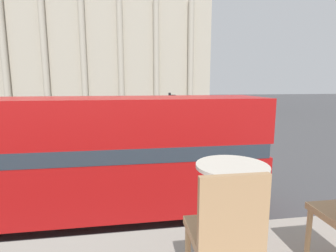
# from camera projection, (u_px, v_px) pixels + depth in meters

# --- Properties ---
(double_decker_bus) EXTENTS (11.37, 2.64, 4.18)m
(double_decker_bus) POSITION_uv_depth(u_px,v_px,m) (90.00, 155.00, 8.48)
(double_decker_bus) COLOR black
(double_decker_bus) RESTS_ON ground_plane
(cafe_dining_table) EXTENTS (0.60, 0.60, 0.73)m
(cafe_dining_table) POSITION_uv_depth(u_px,v_px,m) (231.00, 187.00, 2.18)
(cafe_dining_table) COLOR #2D2D30
(cafe_dining_table) RESTS_ON cafe_floor_slab
(cafe_chair_0) EXTENTS (0.40, 0.40, 0.91)m
(cafe_chair_0) POSITION_uv_depth(u_px,v_px,m) (225.00, 231.00, 1.57)
(cafe_chair_0) COLOR #A87F56
(cafe_chair_0) RESTS_ON cafe_floor_slab
(plaza_building_left) EXTENTS (33.73, 14.40, 20.25)m
(plaza_building_left) POSITION_uv_depth(u_px,v_px,m) (106.00, 51.00, 44.74)
(plaza_building_left) COLOR #B2A893
(plaza_building_left) RESTS_ON ground_plane
(traffic_light_near) EXTENTS (0.42, 0.24, 4.19)m
(traffic_light_near) POSITION_uv_depth(u_px,v_px,m) (171.00, 124.00, 12.44)
(traffic_light_near) COLOR black
(traffic_light_near) RESTS_ON ground_plane
(traffic_light_mid) EXTENTS (0.42, 0.24, 3.50)m
(traffic_light_mid) POSITION_uv_depth(u_px,v_px,m) (66.00, 114.00, 20.26)
(traffic_light_mid) COLOR black
(traffic_light_mid) RESTS_ON ground_plane
(car_silver) EXTENTS (4.20, 1.93, 1.35)m
(car_silver) POSITION_uv_depth(u_px,v_px,m) (126.00, 122.00, 26.43)
(car_silver) COLOR black
(car_silver) RESTS_ON ground_plane
(car_white) EXTENTS (4.20, 1.93, 1.35)m
(car_white) POSITION_uv_depth(u_px,v_px,m) (78.00, 119.00, 29.35)
(car_white) COLOR black
(car_white) RESTS_ON ground_plane
(pedestrian_grey) EXTENTS (0.32, 0.32, 1.64)m
(pedestrian_grey) POSITION_uv_depth(u_px,v_px,m) (83.00, 122.00, 25.12)
(pedestrian_grey) COLOR #282B33
(pedestrian_grey) RESTS_ON ground_plane
(pedestrian_white) EXTENTS (0.32, 0.32, 1.81)m
(pedestrian_white) POSITION_uv_depth(u_px,v_px,m) (95.00, 125.00, 22.68)
(pedestrian_white) COLOR #282B33
(pedestrian_white) RESTS_ON ground_plane
(pedestrian_yellow) EXTENTS (0.32, 0.32, 1.69)m
(pedestrian_yellow) POSITION_uv_depth(u_px,v_px,m) (2.00, 135.00, 18.84)
(pedestrian_yellow) COLOR #282B33
(pedestrian_yellow) RESTS_ON ground_plane
(pedestrian_red) EXTENTS (0.32, 0.32, 1.64)m
(pedestrian_red) POSITION_uv_depth(u_px,v_px,m) (86.00, 118.00, 28.00)
(pedestrian_red) COLOR #282B33
(pedestrian_red) RESTS_ON ground_plane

